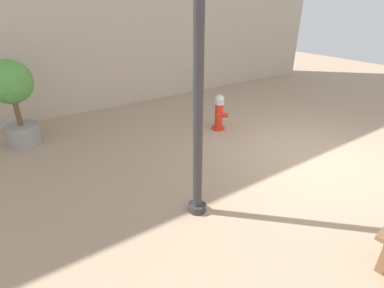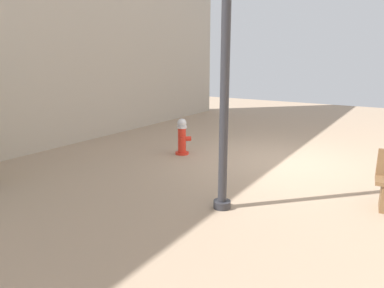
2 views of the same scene
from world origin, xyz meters
The scene contains 3 objects.
ground_plane centered at (0.00, 0.00, 0.00)m, with size 23.40×23.40×0.00m, color tan.
fire_hydrant centered at (2.33, 0.69, 0.46)m, with size 0.39×0.39×0.91m.
street_lamp centered at (-0.06, 3.03, 2.60)m, with size 0.36×0.36×4.22m.
Camera 2 is at (-2.45, 7.65, 2.35)m, focal length 32.11 mm.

